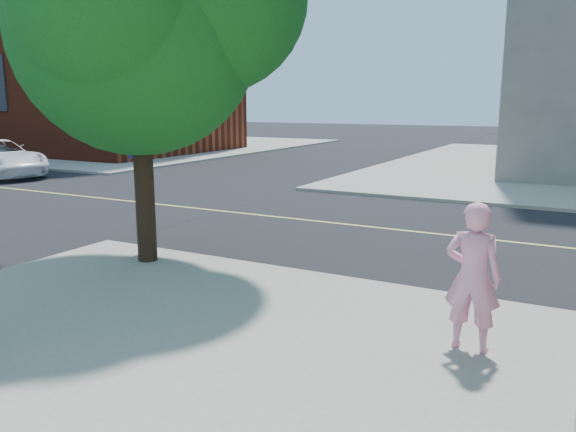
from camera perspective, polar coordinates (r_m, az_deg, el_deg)
The scene contains 8 objects.
ground at distance 12.63m, azimuth -14.27°, elevation -3.36°, with size 140.00×140.00×0.00m, color black.
road_ew at distance 16.14m, azimuth -3.49°, elevation 0.14°, with size 140.00×9.00×0.01m, color black.
sidewalk_nw at distance 43.81m, azimuth -17.67°, elevation 6.73°, with size 26.00×25.00×0.12m, color gray.
church at distance 39.33m, azimuth -18.91°, elevation 16.61°, with size 15.20×12.00×14.40m.
office_block at distance 51.20m, azimuth -25.27°, elevation 16.96°, with size 12.00×14.08×18.00m.
man_on_phone at distance 7.30m, azimuth 17.88°, elevation -5.77°, with size 0.67×0.44×1.84m, color pink.
street_tree at distance 11.08m, azimuth -14.39°, elevation 20.07°, with size 5.55×5.04×7.36m.
signal_pole at distance 13.09m, azimuth -22.20°, elevation 13.07°, with size 3.89×0.44×4.40m.
Camera 1 is at (8.34, -8.96, 3.11)m, focal length 35.79 mm.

